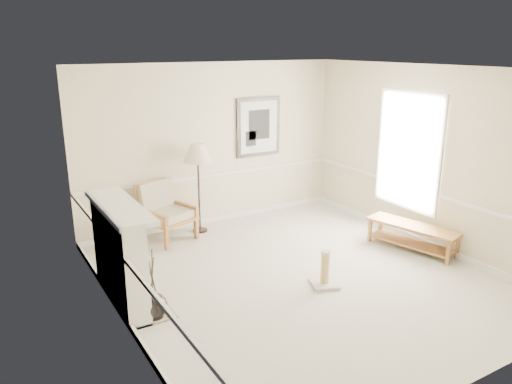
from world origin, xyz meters
TOP-DOWN VIEW (x-y plane):
  - ground at (0.00, 0.00)m, footprint 5.50×5.50m
  - room at (0.14, 0.08)m, footprint 5.04×5.54m
  - fireplace at (-2.34, 0.60)m, footprint 0.64×1.64m
  - floor_vase at (-2.15, -0.03)m, footprint 0.31×0.31m
  - armchair at (-1.09, 2.42)m, footprint 0.95×0.99m
  - floor_lamp at (-0.44, 2.40)m, footprint 0.65×0.65m
  - bench at (2.15, -0.10)m, footprint 0.81×1.54m
  - scratching_post at (0.16, -0.38)m, footprint 0.46×0.46m

SIDE VIEW (x-z plane):
  - ground at x=0.00m, z-range 0.00..0.00m
  - scratching_post at x=0.16m, z-range -0.10..0.42m
  - floor_vase at x=-2.15m, z-range -0.29..0.63m
  - bench at x=2.15m, z-range 0.07..0.49m
  - armchair at x=-1.09m, z-range 0.04..1.02m
  - fireplace at x=-2.34m, z-range -0.01..1.30m
  - floor_lamp at x=-0.44m, z-range 0.59..2.16m
  - room at x=0.14m, z-range 0.41..3.33m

